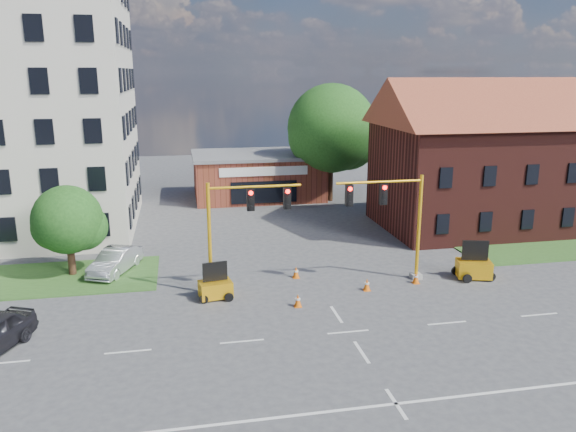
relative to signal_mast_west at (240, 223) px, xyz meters
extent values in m
plane|color=#404042|center=(4.36, -6.00, -3.92)|extent=(120.00, 120.00, 0.00)
cube|color=#2B501E|center=(22.36, 3.00, -3.88)|extent=(14.00, 4.00, 0.08)
cube|color=beige|center=(-15.64, 16.00, 6.08)|extent=(18.00, 15.00, 20.00)
cube|color=brown|center=(4.36, 24.00, -1.92)|extent=(12.00, 8.00, 4.00)
cube|color=slate|center=(4.36, 24.00, 0.23)|extent=(12.40, 8.40, 0.30)
cube|color=silver|center=(4.36, 19.95, -0.72)|extent=(8.00, 0.10, 0.80)
cube|color=black|center=(4.36, 19.95, -2.62)|extent=(6.00, 0.10, 2.00)
cube|color=#431814|center=(22.36, 10.00, 0.08)|extent=(20.00, 10.00, 8.00)
cylinder|color=#341E13|center=(10.86, 21.00, -1.50)|extent=(0.44, 0.44, 4.83)
sphere|color=#1A4515|center=(10.86, 21.00, 2.89)|extent=(8.15, 8.15, 8.15)
sphere|color=#1A4515|center=(12.49, 21.30, 1.79)|extent=(5.71, 5.71, 5.71)
cylinder|color=#341E13|center=(-9.64, 4.50, -2.70)|extent=(0.44, 0.44, 2.45)
sphere|color=#1A4515|center=(-9.64, 4.50, -0.47)|extent=(4.05, 4.05, 4.05)
sphere|color=#1A4515|center=(-8.83, 4.80, -1.03)|extent=(2.83, 2.83, 2.83)
cube|color=gray|center=(-1.64, 0.00, -3.77)|extent=(0.60, 0.60, 0.30)
cylinder|color=yellow|center=(-1.64, 0.00, -0.82)|extent=(0.20, 0.20, 6.20)
cylinder|color=yellow|center=(0.86, 0.00, 1.98)|extent=(5.00, 0.14, 0.14)
cube|color=black|center=(0.61, 0.00, 1.28)|extent=(0.40, 0.32, 1.20)
cube|color=black|center=(2.61, 0.00, 1.28)|extent=(0.40, 0.32, 1.20)
sphere|color=#FF0C07|center=(0.61, -0.18, 1.68)|extent=(0.24, 0.24, 0.24)
cube|color=gray|center=(10.36, 0.00, -3.77)|extent=(0.60, 0.60, 0.30)
cylinder|color=yellow|center=(10.36, 0.00, -0.82)|extent=(0.20, 0.20, 6.20)
cylinder|color=yellow|center=(7.86, 0.00, 1.98)|extent=(5.00, 0.14, 0.14)
cube|color=black|center=(8.11, 0.00, 1.28)|extent=(0.40, 0.32, 1.20)
cube|color=black|center=(6.11, 0.00, 1.28)|extent=(0.40, 0.32, 1.20)
sphere|color=#FF0C07|center=(8.11, -0.18, 1.68)|extent=(0.24, 0.24, 0.24)
cube|color=yellow|center=(-1.46, -0.71, -3.40)|extent=(1.87, 1.40, 0.86)
cube|color=black|center=(-1.46, -0.71, -2.40)|extent=(1.33, 0.33, 1.05)
cube|color=yellow|center=(13.71, -0.58, -3.33)|extent=(2.21, 1.76, 0.97)
cube|color=black|center=(13.71, -0.58, -2.20)|extent=(1.48, 0.53, 1.18)
cube|color=orange|center=(2.65, -2.67, -3.90)|extent=(0.38, 0.38, 0.04)
cone|color=orange|center=(2.65, -2.67, -3.57)|extent=(0.40, 0.40, 0.70)
cylinder|color=silver|center=(2.65, -2.67, -3.50)|extent=(0.27, 0.27, 0.09)
cube|color=orange|center=(3.42, 1.48, -3.90)|extent=(0.38, 0.38, 0.04)
cone|color=orange|center=(3.42, 1.48, -3.57)|extent=(0.40, 0.40, 0.70)
cylinder|color=silver|center=(3.42, 1.48, -3.50)|extent=(0.27, 0.27, 0.09)
cube|color=orange|center=(10.03, -0.72, -3.90)|extent=(0.38, 0.38, 0.04)
cone|color=orange|center=(10.03, -0.72, -3.57)|extent=(0.40, 0.40, 0.70)
cylinder|color=silver|center=(10.03, -0.72, -3.50)|extent=(0.27, 0.27, 0.09)
cube|color=orange|center=(6.90, -1.22, -3.90)|extent=(0.38, 0.38, 0.04)
cone|color=orange|center=(6.90, -1.22, -3.57)|extent=(0.40, 0.40, 0.70)
cylinder|color=silver|center=(6.90, -1.22, -3.50)|extent=(0.27, 0.27, 0.09)
imported|color=white|center=(17.56, 7.14, -3.10)|extent=(6.30, 3.85, 1.63)
imported|color=#A7A9AE|center=(-7.14, 4.47, -3.18)|extent=(3.15, 4.74, 1.48)
camera|label=1|loc=(-3.05, -29.14, 7.91)|focal=35.00mm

